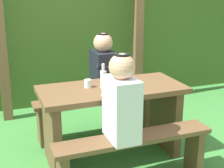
# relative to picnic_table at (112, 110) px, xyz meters

# --- Properties ---
(ground_plane) EXTENTS (12.00, 12.00, 0.00)m
(ground_plane) POSITION_rel_picnic_table_xyz_m (0.00, 0.00, -0.51)
(ground_plane) COLOR #3C8439
(hedge_backdrop) EXTENTS (6.40, 0.75, 2.10)m
(hedge_backdrop) POSITION_rel_picnic_table_xyz_m (0.00, 2.07, 0.54)
(hedge_backdrop) COLOR #3A5B22
(hedge_backdrop) RESTS_ON ground_plane
(pergola_post_left) EXTENTS (0.12, 0.12, 2.15)m
(pergola_post_left) POSITION_rel_picnic_table_xyz_m (-0.92, 1.39, 0.57)
(pergola_post_left) COLOR brown
(pergola_post_left) RESTS_ON ground_plane
(pergola_post_right) EXTENTS (0.12, 0.12, 2.15)m
(pergola_post_right) POSITION_rel_picnic_table_xyz_m (0.92, 1.39, 0.57)
(pergola_post_right) COLOR brown
(pergola_post_right) RESTS_ON ground_plane
(picnic_table) EXTENTS (1.40, 0.64, 0.75)m
(picnic_table) POSITION_rel_picnic_table_xyz_m (0.00, 0.00, 0.00)
(picnic_table) COLOR brown
(picnic_table) RESTS_ON ground_plane
(bench_near) EXTENTS (1.40, 0.24, 0.47)m
(bench_near) POSITION_rel_picnic_table_xyz_m (0.00, -0.53, -0.17)
(bench_near) COLOR brown
(bench_near) RESTS_ON ground_plane
(bench_far) EXTENTS (1.40, 0.24, 0.47)m
(bench_far) POSITION_rel_picnic_table_xyz_m (0.00, 0.53, -0.17)
(bench_far) COLOR brown
(bench_far) RESTS_ON ground_plane
(person_white_shirt) EXTENTS (0.25, 0.35, 0.72)m
(person_white_shirt) POSITION_rel_picnic_table_xyz_m (-0.12, -0.52, 0.29)
(person_white_shirt) COLOR silver
(person_white_shirt) RESTS_ON bench_near
(person_black_coat) EXTENTS (0.25, 0.35, 0.72)m
(person_black_coat) POSITION_rel_picnic_table_xyz_m (0.10, 0.52, 0.29)
(person_black_coat) COLOR black
(person_black_coat) RESTS_ON bench_far
(drinking_glass) EXTENTS (0.07, 0.07, 0.08)m
(drinking_glass) POSITION_rel_picnic_table_xyz_m (-0.22, 0.07, 0.28)
(drinking_glass) COLOR silver
(drinking_glass) RESTS_ON picnic_table
(bottle_left) EXTENTS (0.06, 0.06, 0.24)m
(bottle_left) POSITION_rel_picnic_table_xyz_m (0.08, 0.03, 0.34)
(bottle_left) COLOR silver
(bottle_left) RESTS_ON picnic_table
(bottle_right) EXTENTS (0.06, 0.06, 0.24)m
(bottle_right) POSITION_rel_picnic_table_xyz_m (-0.09, -0.00, 0.33)
(bottle_right) COLOR silver
(bottle_right) RESTS_ON picnic_table
(cell_phone) EXTENTS (0.12, 0.16, 0.01)m
(cell_phone) POSITION_rel_picnic_table_xyz_m (-0.00, 0.15, 0.25)
(cell_phone) COLOR black
(cell_phone) RESTS_ON picnic_table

